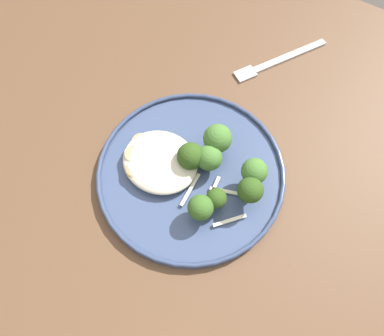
% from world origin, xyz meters
% --- Properties ---
extents(ground, '(6.00, 6.00, 0.00)m').
position_xyz_m(ground, '(0.00, 0.00, 0.00)').
color(ground, '#47423D').
extents(wooden_dining_table, '(1.40, 1.00, 0.74)m').
position_xyz_m(wooden_dining_table, '(0.00, 0.00, 0.66)').
color(wooden_dining_table, brown).
rests_on(wooden_dining_table, ground).
extents(dinner_plate, '(0.29, 0.29, 0.02)m').
position_xyz_m(dinner_plate, '(-0.03, 0.00, 0.75)').
color(dinner_plate, '#38476B').
rests_on(dinner_plate, wooden_dining_table).
extents(noodle_bed, '(0.12, 0.10, 0.03)m').
position_xyz_m(noodle_bed, '(-0.08, -0.01, 0.76)').
color(noodle_bed, beige).
rests_on(noodle_bed, dinner_plate).
extents(seared_scallop_on_noodles, '(0.04, 0.04, 0.01)m').
position_xyz_m(seared_scallop_on_noodles, '(-0.09, -0.01, 0.76)').
color(seared_scallop_on_noodles, '#DBB77A').
rests_on(seared_scallop_on_noodles, dinner_plate).
extents(seared_scallop_center_golden, '(0.03, 0.03, 0.02)m').
position_xyz_m(seared_scallop_center_golden, '(-0.06, 0.01, 0.76)').
color(seared_scallop_center_golden, beige).
rests_on(seared_scallop_center_golden, dinner_plate).
extents(seared_scallop_right_edge, '(0.03, 0.03, 0.02)m').
position_xyz_m(seared_scallop_right_edge, '(-0.12, -0.03, 0.76)').
color(seared_scallop_right_edge, beige).
rests_on(seared_scallop_right_edge, dinner_plate).
extents(seared_scallop_half_hidden, '(0.03, 0.03, 0.01)m').
position_xyz_m(seared_scallop_half_hidden, '(-0.12, 0.00, 0.76)').
color(seared_scallop_half_hidden, '#E5C689').
rests_on(seared_scallop_half_hidden, dinner_plate).
extents(seared_scallop_tiny_bay, '(0.03, 0.03, 0.01)m').
position_xyz_m(seared_scallop_tiny_bay, '(-0.10, -0.04, 0.76)').
color(seared_scallop_tiny_bay, '#DBB77A').
rests_on(seared_scallop_tiny_bay, dinner_plate).
extents(seared_scallop_tilted_round, '(0.02, 0.02, 0.02)m').
position_xyz_m(seared_scallop_tilted_round, '(-0.07, -0.04, 0.76)').
color(seared_scallop_tilted_round, beige).
rests_on(seared_scallop_tilted_round, dinner_plate).
extents(broccoli_floret_front_edge, '(0.04, 0.04, 0.06)m').
position_xyz_m(broccoli_floret_front_edge, '(0.06, 0.01, 0.79)').
color(broccoli_floret_front_edge, '#7A994C').
rests_on(broccoli_floret_front_edge, dinner_plate).
extents(broccoli_floret_right_tilted, '(0.03, 0.03, 0.04)m').
position_xyz_m(broccoli_floret_right_tilted, '(0.03, -0.03, 0.78)').
color(broccoli_floret_right_tilted, '#7A994C').
rests_on(broccoli_floret_right_tilted, dinner_plate).
extents(broccoli_floret_left_leaning, '(0.04, 0.04, 0.05)m').
position_xyz_m(broccoli_floret_left_leaning, '(-0.04, 0.01, 0.78)').
color(broccoli_floret_left_leaning, '#89A356').
rests_on(broccoli_floret_left_leaning, dinner_plate).
extents(broccoli_floret_split_head, '(0.04, 0.04, 0.06)m').
position_xyz_m(broccoli_floret_split_head, '(0.05, 0.03, 0.79)').
color(broccoli_floret_split_head, '#7A994C').
rests_on(broccoli_floret_split_head, dinner_plate).
extents(broccoli_floret_small_sprig, '(0.04, 0.04, 0.05)m').
position_xyz_m(broccoli_floret_small_sprig, '(0.02, -0.05, 0.78)').
color(broccoli_floret_small_sprig, '#89A356').
rests_on(broccoli_floret_small_sprig, dinner_plate).
extents(broccoli_floret_center_pile, '(0.04, 0.04, 0.05)m').
position_xyz_m(broccoli_floret_center_pile, '(-0.01, 0.02, 0.78)').
color(broccoli_floret_center_pile, '#89A356').
rests_on(broccoli_floret_center_pile, dinner_plate).
extents(broccoli_floret_near_rim, '(0.04, 0.04, 0.06)m').
position_xyz_m(broccoli_floret_near_rim, '(-0.02, 0.05, 0.79)').
color(broccoli_floret_near_rim, '#7A994C').
rests_on(broccoli_floret_near_rim, dinner_plate).
extents(onion_sliver_curled_piece, '(0.05, 0.02, 0.00)m').
position_xyz_m(onion_sliver_curled_piece, '(0.03, 0.00, 0.75)').
color(onion_sliver_curled_piece, silver).
rests_on(onion_sliver_curled_piece, dinner_plate).
extents(onion_sliver_short_strip, '(0.01, 0.05, 0.00)m').
position_xyz_m(onion_sliver_short_strip, '(0.01, -0.01, 0.75)').
color(onion_sliver_short_strip, silver).
rests_on(onion_sliver_short_strip, dinner_plate).
extents(onion_sliver_pale_crescent, '(0.04, 0.04, 0.00)m').
position_xyz_m(onion_sliver_pale_crescent, '(0.06, -0.04, 0.75)').
color(onion_sliver_pale_crescent, silver).
rests_on(onion_sliver_pale_crescent, dinner_plate).
extents(onion_sliver_long_sliver, '(0.01, 0.06, 0.00)m').
position_xyz_m(onion_sliver_long_sliver, '(-0.02, -0.03, 0.75)').
color(onion_sliver_long_sliver, silver).
rests_on(onion_sliver_long_sliver, dinner_plate).
extents(dinner_fork, '(0.11, 0.17, 0.00)m').
position_xyz_m(dinner_fork, '(-0.01, 0.27, 0.74)').
color(dinner_fork, silver).
rests_on(dinner_fork, wooden_dining_table).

